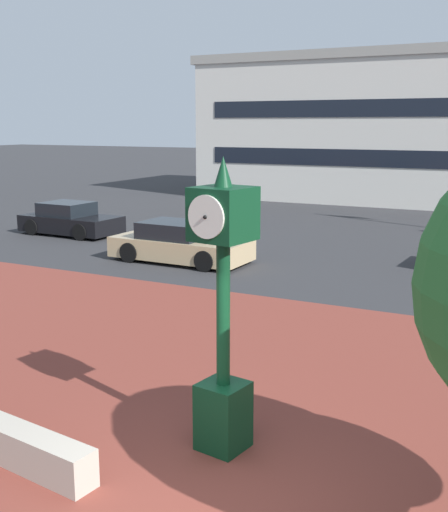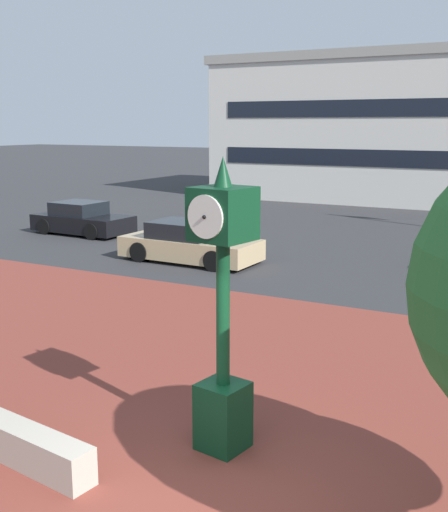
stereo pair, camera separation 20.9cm
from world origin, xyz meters
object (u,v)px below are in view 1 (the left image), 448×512
at_px(street_clock, 223,312).
at_px(civic_building, 435,128).
at_px(car_street_distant, 70,220).
at_px(car_street_mid, 179,244).

distance_m(street_clock, civic_building, 31.86).
bearing_deg(car_street_distant, street_clock, 48.52).
distance_m(street_clock, car_street_mid, 12.26).
height_order(street_clock, civic_building, civic_building).
height_order(car_street_mid, car_street_distant, same).
relative_size(car_street_distant, civic_building, 0.16).
bearing_deg(car_street_mid, car_street_distant, -109.42).
bearing_deg(street_clock, car_street_mid, 132.89).
bearing_deg(car_street_distant, civic_building, 152.45).
height_order(street_clock, car_street_mid, street_clock).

